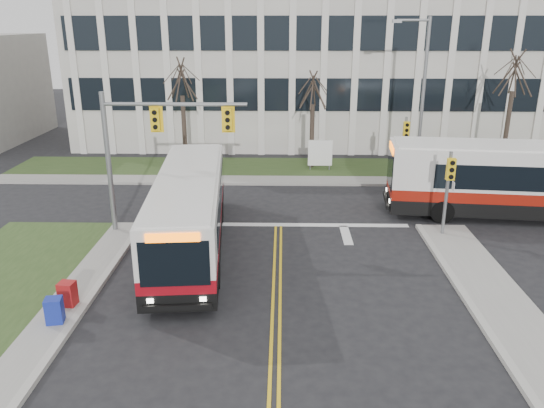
{
  "coord_description": "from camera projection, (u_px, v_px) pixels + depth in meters",
  "views": [
    {
      "loc": [
        0.18,
        -14.71,
        8.93
      ],
      "look_at": [
        -0.24,
        5.37,
        2.0
      ],
      "focal_mm": 35.0,
      "sensor_mm": 36.0,
      "label": 1
    }
  ],
  "objects": [
    {
      "name": "newspaper_box_red",
      "position": [
        68.0,
        296.0,
        17.26
      ],
      "size": [
        0.55,
        0.5,
        0.95
      ],
      "primitive_type": "cube",
      "rotation": [
        0.0,
        0.0,
        -0.11
      ],
      "color": "maroon",
      "rests_on": "ground"
    },
    {
      "name": "tree_mid",
      "position": [
        313.0,
        91.0,
        32.38
      ],
      "size": [
        1.8,
        1.8,
        6.82
      ],
      "color": "#42352B",
      "rests_on": "ground"
    },
    {
      "name": "ground",
      "position": [
        276.0,
        319.0,
        16.81
      ],
      "size": [
        120.0,
        120.0,
        0.0
      ],
      "primitive_type": "plane",
      "color": "black",
      "rests_on": "ground"
    },
    {
      "name": "sidewalk_cross",
      "position": [
        365.0,
        181.0,
        31.06
      ],
      "size": [
        44.0,
        1.6,
        0.14
      ],
      "primitive_type": "cube",
      "color": "#9E9B93",
      "rests_on": "ground"
    },
    {
      "name": "directory_sign",
      "position": [
        320.0,
        153.0,
        32.92
      ],
      "size": [
        1.5,
        0.12,
        2.0
      ],
      "color": "slate",
      "rests_on": "ground"
    },
    {
      "name": "tree_right",
      "position": [
        515.0,
        75.0,
        31.62
      ],
      "size": [
        1.8,
        1.8,
        8.25
      ],
      "color": "#42352B",
      "rests_on": "ground"
    },
    {
      "name": "newspaper_box_blue",
      "position": [
        55.0,
        312.0,
        16.26
      ],
      "size": [
        0.57,
        0.53,
        0.95
      ],
      "primitive_type": "cube",
      "rotation": [
        0.0,
        0.0,
        0.18
      ],
      "color": "navy",
      "rests_on": "ground"
    },
    {
      "name": "streetlight",
      "position": [
        420.0,
        91.0,
        30.27
      ],
      "size": [
        2.15,
        0.25,
        9.2
      ],
      "color": "slate",
      "rests_on": "ground"
    },
    {
      "name": "bus_main",
      "position": [
        190.0,
        213.0,
        21.63
      ],
      "size": [
        3.51,
        11.68,
        3.07
      ],
      "primitive_type": null,
      "rotation": [
        0.0,
        0.0,
        0.09
      ],
      "color": "silver",
      "rests_on": "ground"
    },
    {
      "name": "mast_arm_signal",
      "position": [
        145.0,
        139.0,
        22.31
      ],
      "size": [
        6.11,
        0.38,
        6.2
      ],
      "color": "slate",
      "rests_on": "ground"
    },
    {
      "name": "bus_cross",
      "position": [
        530.0,
        182.0,
        25.02
      ],
      "size": [
        13.2,
        4.14,
        3.46
      ],
      "primitive_type": null,
      "rotation": [
        0.0,
        0.0,
        -1.67
      ],
      "color": "silver",
      "rests_on": "ground"
    },
    {
      "name": "office_building",
      "position": [
        343.0,
        60.0,
        43.11
      ],
      "size": [
        40.0,
        16.0,
        12.0
      ],
      "primitive_type": "cube",
      "color": "beige",
      "rests_on": "ground"
    },
    {
      "name": "tree_left",
      "position": [
        182.0,
        81.0,
        32.15
      ],
      "size": [
        1.8,
        1.8,
        7.7
      ],
      "color": "#42352B",
      "rests_on": "ground"
    },
    {
      "name": "building_lawn",
      "position": [
        358.0,
        169.0,
        33.71
      ],
      "size": [
        44.0,
        5.0,
        0.12
      ],
      "primitive_type": "cube",
      "color": "#2D441D",
      "rests_on": "ground"
    },
    {
      "name": "signal_pole_near",
      "position": [
        449.0,
        182.0,
        22.38
      ],
      "size": [
        0.34,
        0.39,
        3.8
      ],
      "color": "slate",
      "rests_on": "ground"
    },
    {
      "name": "signal_pole_far",
      "position": [
        405.0,
        140.0,
        30.41
      ],
      "size": [
        0.34,
        0.39,
        3.8
      ],
      "color": "slate",
      "rests_on": "ground"
    }
  ]
}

